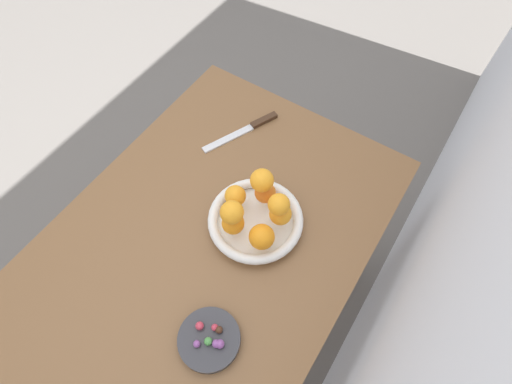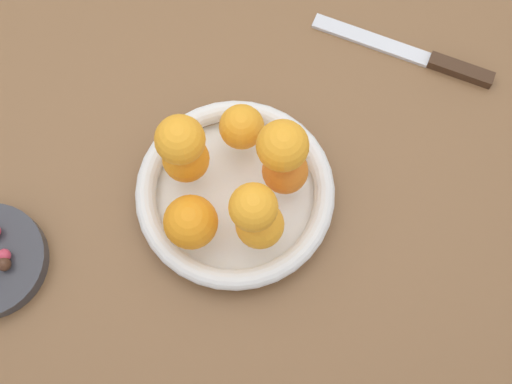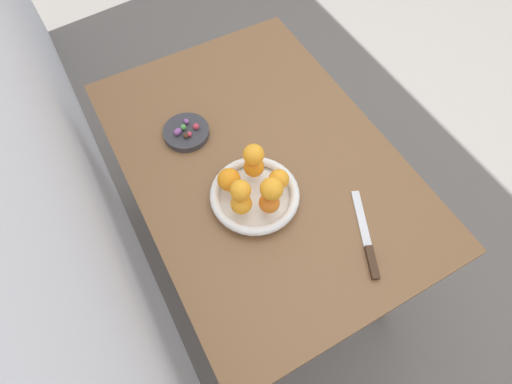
{
  "view_description": "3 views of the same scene",
  "coord_description": "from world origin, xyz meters",
  "px_view_note": "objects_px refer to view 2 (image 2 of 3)",
  "views": [
    {
      "loc": [
        0.28,
        0.35,
        1.69
      ],
      "look_at": [
        -0.13,
        0.07,
        0.88
      ],
      "focal_mm": 28.0,
      "sensor_mm": 36.0,
      "label": 1
    },
    {
      "loc": [
        -0.13,
        0.35,
        1.52
      ],
      "look_at": [
        -0.14,
        0.1,
        0.82
      ],
      "focal_mm": 45.0,
      "sensor_mm": 36.0,
      "label": 2
    },
    {
      "loc": [
        -0.6,
        0.35,
        1.73
      ],
      "look_at": [
        -0.13,
        0.09,
        0.81
      ],
      "focal_mm": 28.0,
      "sensor_mm": 36.0,
      "label": 3
    }
  ],
  "objects_px": {
    "orange_7": "(253,207)",
    "candy_ball_0": "(4,264)",
    "orange_5": "(283,146)",
    "knife": "(418,56)",
    "orange_3": "(191,222)",
    "orange_0": "(285,171)",
    "candy_ball_5": "(4,255)",
    "orange_4": "(260,225)",
    "orange_2": "(186,159)",
    "fruit_bowl": "(235,193)",
    "orange_1": "(242,127)",
    "dining_table": "(157,166)",
    "orange_6": "(180,140)"
  },
  "relations": [
    {
      "from": "orange_2",
      "to": "orange_7",
      "type": "bearing_deg",
      "value": 134.09
    },
    {
      "from": "orange_0",
      "to": "candy_ball_0",
      "type": "height_order",
      "value": "orange_0"
    },
    {
      "from": "orange_1",
      "to": "orange_4",
      "type": "xyz_separation_m",
      "value": [
        -0.02,
        0.13,
        0.0
      ]
    },
    {
      "from": "orange_6",
      "to": "orange_4",
      "type": "bearing_deg",
      "value": 135.79
    },
    {
      "from": "fruit_bowl",
      "to": "candy_ball_0",
      "type": "bearing_deg",
      "value": 16.91
    },
    {
      "from": "orange_3",
      "to": "orange_5",
      "type": "bearing_deg",
      "value": -147.2
    },
    {
      "from": "orange_2",
      "to": "candy_ball_0",
      "type": "bearing_deg",
      "value": 27.17
    },
    {
      "from": "fruit_bowl",
      "to": "orange_0",
      "type": "xyz_separation_m",
      "value": [
        -0.06,
        -0.01,
        0.05
      ]
    },
    {
      "from": "fruit_bowl",
      "to": "orange_7",
      "type": "height_order",
      "value": "orange_7"
    },
    {
      "from": "dining_table",
      "to": "candy_ball_0",
      "type": "xyz_separation_m",
      "value": [
        0.16,
        0.17,
        0.12
      ]
    },
    {
      "from": "candy_ball_0",
      "to": "fruit_bowl",
      "type": "bearing_deg",
      "value": -163.09
    },
    {
      "from": "orange_6",
      "to": "orange_7",
      "type": "distance_m",
      "value": 0.11
    },
    {
      "from": "orange_3",
      "to": "orange_0",
      "type": "bearing_deg",
      "value": -151.33
    },
    {
      "from": "orange_0",
      "to": "orange_4",
      "type": "xyz_separation_m",
      "value": [
        0.03,
        0.07,
        0.0
      ]
    },
    {
      "from": "orange_3",
      "to": "candy_ball_5",
      "type": "xyz_separation_m",
      "value": [
        0.23,
        0.02,
        -0.04
      ]
    },
    {
      "from": "knife",
      "to": "orange_0",
      "type": "bearing_deg",
      "value": 43.96
    },
    {
      "from": "orange_1",
      "to": "candy_ball_0",
      "type": "height_order",
      "value": "orange_1"
    },
    {
      "from": "dining_table",
      "to": "orange_5",
      "type": "bearing_deg",
      "value": 159.43
    },
    {
      "from": "orange_3",
      "to": "orange_7",
      "type": "relative_size",
      "value": 1.17
    },
    {
      "from": "orange_7",
      "to": "candy_ball_5",
      "type": "bearing_deg",
      "value": 3.98
    },
    {
      "from": "orange_7",
      "to": "candy_ball_0",
      "type": "relative_size",
      "value": 3.21
    },
    {
      "from": "orange_5",
      "to": "candy_ball_0",
      "type": "distance_m",
      "value": 0.36
    },
    {
      "from": "orange_0",
      "to": "orange_6",
      "type": "relative_size",
      "value": 0.97
    },
    {
      "from": "orange_2",
      "to": "orange_5",
      "type": "distance_m",
      "value": 0.13
    },
    {
      "from": "orange_6",
      "to": "candy_ball_0",
      "type": "relative_size",
      "value": 3.4
    },
    {
      "from": "orange_2",
      "to": "orange_7",
      "type": "relative_size",
      "value": 1.05
    },
    {
      "from": "orange_7",
      "to": "candy_ball_5",
      "type": "relative_size",
      "value": 3.46
    },
    {
      "from": "dining_table",
      "to": "orange_7",
      "type": "xyz_separation_m",
      "value": [
        -0.14,
        0.14,
        0.21
      ]
    },
    {
      "from": "candy_ball_0",
      "to": "orange_1",
      "type": "bearing_deg",
      "value": -151.99
    },
    {
      "from": "dining_table",
      "to": "orange_2",
      "type": "xyz_separation_m",
      "value": [
        -0.06,
        0.05,
        0.16
      ]
    },
    {
      "from": "fruit_bowl",
      "to": "orange_4",
      "type": "bearing_deg",
      "value": 117.24
    },
    {
      "from": "orange_7",
      "to": "candy_ball_5",
      "type": "xyz_separation_m",
      "value": [
        0.3,
        0.02,
        -0.1
      ]
    },
    {
      "from": "orange_0",
      "to": "orange_1",
      "type": "xyz_separation_m",
      "value": [
        0.05,
        -0.06,
        0.0
      ]
    },
    {
      "from": "candy_ball_5",
      "to": "orange_3",
      "type": "bearing_deg",
      "value": -174.48
    },
    {
      "from": "orange_3",
      "to": "candy_ball_0",
      "type": "relative_size",
      "value": 3.76
    },
    {
      "from": "orange_4",
      "to": "orange_5",
      "type": "xyz_separation_m",
      "value": [
        -0.03,
        -0.07,
        0.06
      ]
    },
    {
      "from": "orange_7",
      "to": "knife",
      "type": "distance_m",
      "value": 0.37
    },
    {
      "from": "fruit_bowl",
      "to": "orange_2",
      "type": "relative_size",
      "value": 4.35
    },
    {
      "from": "orange_2",
      "to": "orange_5",
      "type": "height_order",
      "value": "orange_5"
    },
    {
      "from": "dining_table",
      "to": "orange_7",
      "type": "distance_m",
      "value": 0.29
    },
    {
      "from": "orange_1",
      "to": "orange_5",
      "type": "bearing_deg",
      "value": 131.54
    },
    {
      "from": "orange_0",
      "to": "orange_3",
      "type": "relative_size",
      "value": 0.87
    },
    {
      "from": "orange_3",
      "to": "candy_ball_5",
      "type": "bearing_deg",
      "value": 5.52
    },
    {
      "from": "orange_3",
      "to": "orange_4",
      "type": "bearing_deg",
      "value": 176.76
    },
    {
      "from": "orange_1",
      "to": "candy_ball_0",
      "type": "bearing_deg",
      "value": 28.01
    },
    {
      "from": "fruit_bowl",
      "to": "orange_6",
      "type": "bearing_deg",
      "value": -26.12
    },
    {
      "from": "candy_ball_0",
      "to": "candy_ball_5",
      "type": "relative_size",
      "value": 1.08
    },
    {
      "from": "orange_4",
      "to": "candy_ball_0",
      "type": "height_order",
      "value": "orange_4"
    },
    {
      "from": "orange_5",
      "to": "knife",
      "type": "distance_m",
      "value": 0.3
    },
    {
      "from": "dining_table",
      "to": "candy_ball_0",
      "type": "distance_m",
      "value": 0.26
    }
  ]
}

